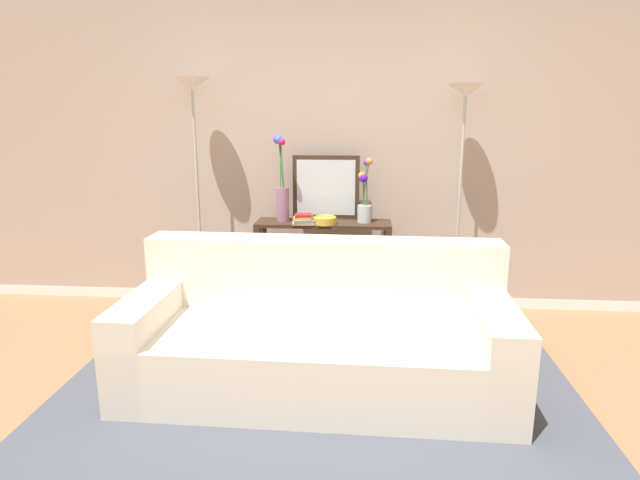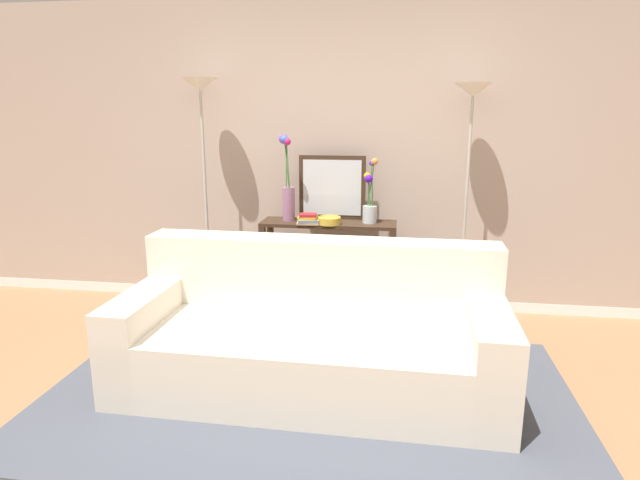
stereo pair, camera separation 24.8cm
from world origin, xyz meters
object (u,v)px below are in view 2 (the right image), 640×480
couch (312,338)px  console_table (329,253)px  fruit_bowl (329,220)px  book_stack (308,219)px  floor_lamp_right (470,138)px  wall_mirror (332,188)px  vase_short_flowers (370,200)px  vase_tall_flowers (288,189)px  floor_lamp_left (202,131)px  book_row_under_console (293,306)px

couch → console_table: couch is taller
fruit_bowl → book_stack: bearing=-178.0°
floor_lamp_right → fruit_bowl: 1.26m
wall_mirror → book_stack: 0.36m
floor_lamp_right → vase_short_flowers: 0.90m
console_table → vase_short_flowers: 0.56m
console_table → vase_short_flowers: vase_short_flowers is taller
vase_tall_flowers → fruit_bowl: 0.44m
wall_mirror → floor_lamp_right: bearing=-7.2°
vase_short_flowers → fruit_bowl: vase_short_flowers is taller
floor_lamp_left → floor_lamp_right: size_ratio=1.03×
floor_lamp_left → vase_short_flowers: floor_lamp_left is taller
floor_lamp_right → book_row_under_console: floor_lamp_right is taller
couch → wall_mirror: (-0.05, 1.33, 0.77)m
couch → floor_lamp_right: (1.03, 1.20, 1.19)m
book_stack → book_row_under_console: 0.81m
couch → book_stack: size_ratio=12.11×
floor_lamp_left → floor_lamp_right: (2.13, 0.00, -0.04)m
couch → vase_short_flowers: (0.28, 1.21, 0.69)m
couch → wall_mirror: size_ratio=4.21×
couch → floor_lamp_right: bearing=49.3°
fruit_bowl → vase_tall_flowers: bearing=165.2°
couch → vase_tall_flowers: bearing=108.3°
wall_mirror → book_stack: bearing=-125.7°
vase_short_flowers → book_stack: 0.52m
vase_tall_flowers → book_stack: (0.19, -0.10, -0.23)m
floor_lamp_left → vase_short_flowers: 1.48m
wall_mirror → vase_tall_flowers: (-0.35, -0.13, -0.00)m
floor_lamp_left → vase_short_flowers: size_ratio=3.72×
vase_tall_flowers → fruit_bowl: bearing=-14.8°
book_stack → vase_tall_flowers: bearing=151.8°
book_row_under_console → wall_mirror: bearing=22.0°
floor_lamp_left → book_row_under_console: floor_lamp_left is taller
floor_lamp_right → vase_tall_flowers: 1.49m
couch → floor_lamp_left: floor_lamp_left is taller
vase_tall_flowers → vase_short_flowers: size_ratio=1.34×
floor_lamp_left → couch: bearing=-47.3°
floor_lamp_left → vase_tall_flowers: (0.71, 0.01, -0.46)m
wall_mirror → book_stack: wall_mirror is taller
couch → floor_lamp_right: 1.98m
wall_mirror → vase_short_flowers: bearing=-21.3°
console_table → wall_mirror: size_ratio=1.99×
console_table → floor_lamp_right: (1.09, -0.01, 0.95)m
couch → vase_tall_flowers: size_ratio=3.33×
vase_short_flowers → wall_mirror: bearing=158.7°
console_table → book_stack: 0.35m
floor_lamp_left → book_stack: size_ratio=10.10×
couch → book_stack: bearing=100.8°
console_table → wall_mirror: wall_mirror is taller
floor_lamp_left → vase_short_flowers: (1.38, 0.01, -0.54)m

